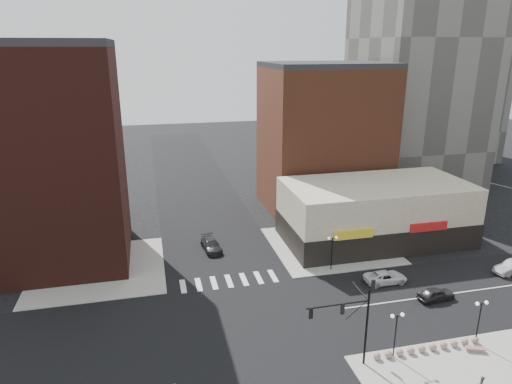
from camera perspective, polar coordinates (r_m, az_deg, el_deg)
name	(u,v)px	position (r m, az deg, el deg)	size (l,w,h in m)	color
ground	(245,322)	(45.13, -1.34, -15.95)	(240.00, 240.00, 0.00)	black
road_ew	(245,322)	(45.13, -1.34, -15.94)	(200.00, 14.00, 0.02)	black
road_ns	(245,322)	(45.13, -1.34, -15.94)	(14.00, 200.00, 0.02)	black
sidewalk_nw	(99,269)	(57.40, -19.04, -9.10)	(15.00, 15.00, 0.12)	gray
sidewalk_ne	(330,245)	(61.20, 9.19, -6.58)	(15.00, 15.00, 0.12)	gray
building_nw	(50,160)	(57.75, -24.39, 3.61)	(16.00, 15.00, 25.00)	#3D1813
building_ne_midrise	(323,140)	(72.81, 8.42, 6.44)	(18.00, 15.00, 22.00)	brown
building_ne_row	(375,217)	(63.06, 14.64, -3.02)	(24.20, 12.20, 8.00)	beige
traffic_signal	(355,311)	(38.26, 12.23, -14.35)	(5.59, 3.09, 7.77)	black
street_lamp_se_a	(396,324)	(40.63, 17.16, -15.50)	(1.22, 0.32, 4.16)	black
street_lamp_se_b	(480,312)	(44.89, 26.25, -13.25)	(1.22, 0.32, 4.16)	black
street_lamp_ne	(332,244)	(53.53, 9.52, -6.48)	(1.22, 0.32, 4.16)	black
bollard_row	(427,348)	(43.76, 20.63, -17.77)	(10.08, 0.63, 0.63)	gray
white_suv	(386,277)	(53.30, 15.89, -10.21)	(2.21, 4.78, 1.33)	silver
dark_sedan_east	(436,294)	(51.64, 21.59, -11.78)	(1.58, 3.94, 1.34)	black
silver_sedan	(512,267)	(60.96, 29.40, -8.19)	(1.57, 4.50, 1.48)	#A4A4A9
dark_sedan_north	(211,245)	(59.20, -5.62, -6.61)	(1.99, 4.91, 1.42)	black
stone_bench	(475,349)	(45.32, 25.70, -17.30)	(1.66, 1.05, 0.37)	#82635A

